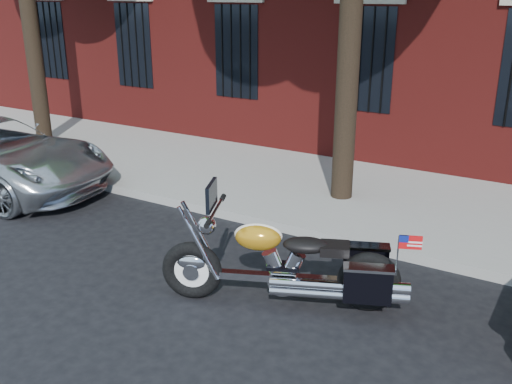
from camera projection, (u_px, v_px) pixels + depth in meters
The scene contains 4 objects.
ground at pixel (222, 262), 7.70m from camera, with size 120.00×120.00×0.00m, color black.
curb at pixel (272, 224), 8.79m from camera, with size 40.00×0.16×0.15m, color gray.
sidewalk at pixel (323, 189), 10.31m from camera, with size 40.00×3.60×0.15m, color gray.
motorcycle at pixel (291, 267), 6.49m from camera, with size 2.82×1.50×1.46m.
Camera 1 is at (3.97, -5.72, 3.46)m, focal length 40.00 mm.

